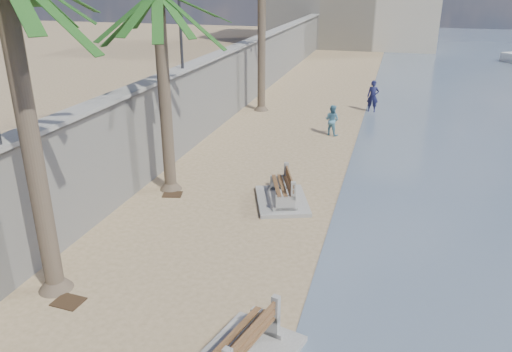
{
  "coord_description": "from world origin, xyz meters",
  "views": [
    {
      "loc": [
        3.56,
        -7.33,
        7.17
      ],
      "look_at": [
        -0.5,
        7.0,
        1.2
      ],
      "focal_mm": 35.0,
      "sensor_mm": 36.0,
      "label": 1
    }
  ],
  "objects_px": {
    "bench_near": "(243,345)",
    "person_a": "(373,94)",
    "person_b": "(332,118)",
    "bench_far": "(282,191)"
  },
  "relations": [
    {
      "from": "bench_near",
      "to": "person_b",
      "type": "relative_size",
      "value": 1.7
    },
    {
      "from": "bench_far",
      "to": "person_b",
      "type": "bearing_deg",
      "value": 86.27
    },
    {
      "from": "bench_near",
      "to": "person_a",
      "type": "xyz_separation_m",
      "value": [
        1.17,
        21.02,
        0.57
      ]
    },
    {
      "from": "bench_near",
      "to": "person_b",
      "type": "height_order",
      "value": "person_b"
    },
    {
      "from": "person_a",
      "to": "person_b",
      "type": "xyz_separation_m",
      "value": [
        -1.6,
        -5.1,
        -0.2
      ]
    },
    {
      "from": "person_a",
      "to": "person_b",
      "type": "height_order",
      "value": "person_a"
    },
    {
      "from": "person_b",
      "to": "bench_far",
      "type": "bearing_deg",
      "value": 106.92
    },
    {
      "from": "bench_far",
      "to": "person_b",
      "type": "xyz_separation_m",
      "value": [
        0.54,
        8.28,
        0.38
      ]
    },
    {
      "from": "bench_far",
      "to": "person_a",
      "type": "bearing_deg",
      "value": 80.89
    },
    {
      "from": "bench_near",
      "to": "person_a",
      "type": "bearing_deg",
      "value": 86.82
    }
  ]
}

